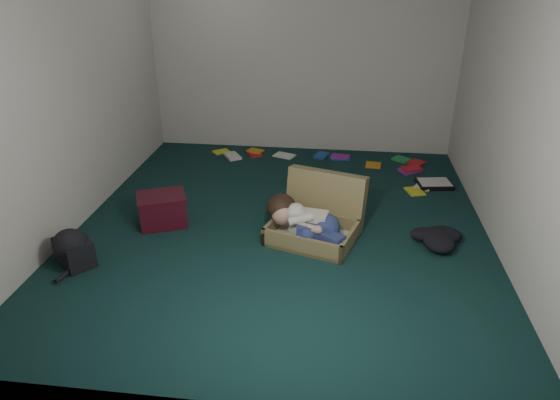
# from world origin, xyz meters

# --- Properties ---
(floor) EXTENTS (4.50, 4.50, 0.00)m
(floor) POSITION_xyz_m (0.00, 0.00, 0.00)
(floor) COLOR #102E2D
(floor) RESTS_ON ground
(wall_back) EXTENTS (4.50, 0.00, 4.50)m
(wall_back) POSITION_xyz_m (0.00, 2.25, 1.30)
(wall_back) COLOR silver
(wall_back) RESTS_ON ground
(wall_front) EXTENTS (4.50, 0.00, 4.50)m
(wall_front) POSITION_xyz_m (0.00, -2.25, 1.30)
(wall_front) COLOR silver
(wall_front) RESTS_ON ground
(wall_left) EXTENTS (0.00, 4.50, 4.50)m
(wall_left) POSITION_xyz_m (-2.00, 0.00, 1.30)
(wall_left) COLOR silver
(wall_left) RESTS_ON ground
(wall_right) EXTENTS (0.00, 4.50, 4.50)m
(wall_right) POSITION_xyz_m (2.00, 0.00, 1.30)
(wall_right) COLOR silver
(wall_right) RESTS_ON ground
(suitcase) EXTENTS (0.97, 0.96, 0.58)m
(suitcase) POSITION_xyz_m (0.36, -0.13, 0.17)
(suitcase) COLOR olive
(suitcase) RESTS_ON floor
(person) EXTENTS (0.79, 0.59, 0.36)m
(person) POSITION_xyz_m (0.25, -0.30, 0.22)
(person) COLOR silver
(person) RESTS_ON suitcase
(maroon_bin) EXTENTS (0.57, 0.52, 0.32)m
(maroon_bin) POSITION_xyz_m (-1.18, -0.13, 0.16)
(maroon_bin) COLOR #430D1A
(maroon_bin) RESTS_ON floor
(backpack) EXTENTS (0.55, 0.54, 0.26)m
(backpack) POSITION_xyz_m (-1.70, -0.92, 0.13)
(backpack) COLOR black
(backpack) RESTS_ON floor
(clothing_pile) EXTENTS (0.44, 0.36, 0.14)m
(clothing_pile) POSITION_xyz_m (1.44, -0.19, 0.07)
(clothing_pile) COLOR black
(clothing_pile) RESTS_ON floor
(paper_tray) EXTENTS (0.43, 0.35, 0.06)m
(paper_tray) POSITION_xyz_m (1.66, 1.16, 0.03)
(paper_tray) COLOR black
(paper_tray) RESTS_ON floor
(book_scatter) EXTENTS (2.86, 1.26, 0.02)m
(book_scatter) POSITION_xyz_m (0.53, 1.72, 0.01)
(book_scatter) COLOR yellow
(book_scatter) RESTS_ON floor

